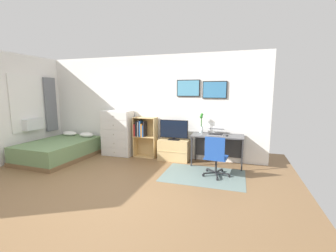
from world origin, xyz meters
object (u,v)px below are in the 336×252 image
Objects in this scene: dresser at (118,133)px; computer_mouse at (227,135)px; desk at (218,140)px; bamboo_vase at (201,124)px; television at (174,130)px; tv_stand at (174,150)px; office_chair at (216,156)px; bed at (60,149)px; wine_glass at (202,129)px; laptop at (216,132)px; bookshelf at (144,134)px.

dresser is 2.94m from computer_mouse.
bamboo_vase is (-0.43, 0.10, 0.37)m from desk.
tv_stand is at bearing 90.00° from television.
desk is 1.39× the size of office_chair.
computer_mouse is at bearing -5.43° from television.
computer_mouse is at bearing -6.39° from tv_stand.
bed is 2.53× the size of tv_stand.
dresser is 11.98× the size of computer_mouse.
wine_glass is at bearing -9.18° from tv_stand.
dresser is 2.89m from office_chair.
desk is 11.53× the size of computer_mouse.
bamboo_vase is (0.68, 0.09, 0.70)m from tv_stand.
laptop is at bearing 12.53° from bed.
wine_glass is (0.72, -0.12, 0.61)m from tv_stand.
bamboo_vase reaches higher than tv_stand.
office_chair is at bearing 0.27° from bed.
television is 1.32m from computer_mouse.
bookshelf is at bearing 174.79° from computer_mouse.
television is 0.73m from wine_glass.
dresser is at bearing -179.06° from laptop.
bamboo_vase is at bearing 15.32° from bed.
dresser is at bearing -174.87° from bookshelf.
television is 1.12m from desk.
tv_stand is 1.61× the size of bamboo_vase.
bookshelf reaches higher than television.
desk is at bearing -0.55° from tv_stand.
bed is at bearing -149.65° from dresser.
desk is at bearing 147.53° from computer_mouse.
computer_mouse is 0.58× the size of wine_glass.
television is 1.06m from laptop.
bed is at bearing -169.20° from desk.
bamboo_vase is (3.59, 0.87, 0.73)m from bed.
computer_mouse is (2.93, -0.13, 0.13)m from dresser.
bamboo_vase is (-0.38, 0.11, 0.17)m from laptop.
dresser is 3.22× the size of laptop.
television is (0.87, -0.07, 0.16)m from bookshelf.
tv_stand is (1.62, 0.02, -0.36)m from dresser.
bookshelf is (2.05, 0.83, 0.39)m from bed.
bed is 2.73× the size of television.
bed is 2.32× the size of office_chair.
bamboo_vase is at bearing 102.01° from wine_glass.
desk is 0.57m from bamboo_vase.
wine_glass is at bearing -6.05° from bookshelf.
bed reaches higher than tv_stand.
wine_glass reaches higher than computer_mouse.
tv_stand is at bearing -3.42° from bookshelf.
television is at bearing 16.20° from bed.
office_chair is (2.76, -0.86, -0.17)m from dresser.
television is 1.89× the size of laptop.
wine_glass is (-0.60, 0.03, 0.12)m from computer_mouse.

